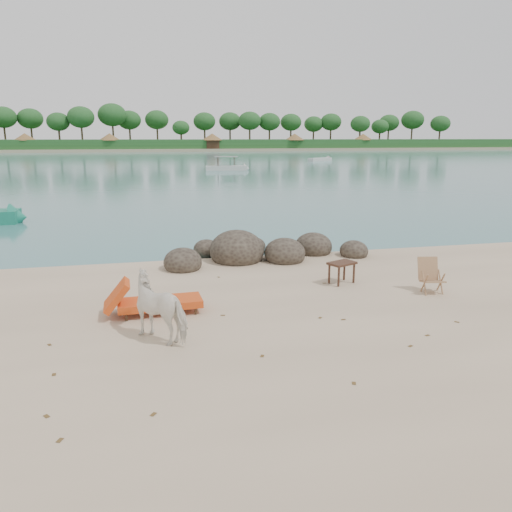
{
  "coord_description": "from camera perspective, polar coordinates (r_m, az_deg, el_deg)",
  "views": [
    {
      "loc": [
        -2.63,
        -8.93,
        3.67
      ],
      "look_at": [
        -0.11,
        2.0,
        1.0
      ],
      "focal_mm": 35.0,
      "sensor_mm": 36.0,
      "label": 1
    }
  ],
  "objects": [
    {
      "name": "side_table",
      "position": [
        12.92,
        9.75,
        -2.03
      ],
      "size": [
        0.81,
        0.68,
        0.55
      ],
      "primitive_type": null,
      "rotation": [
        0.0,
        0.0,
        0.42
      ],
      "color": "#341F15",
      "rests_on": "ground"
    },
    {
      "name": "boat_far",
      "position": [
        82.47,
        7.33,
        10.96
      ],
      "size": [
        5.05,
        3.46,
        0.59
      ],
      "primitive_type": null,
      "rotation": [
        0.0,
        0.0,
        0.5
      ],
      "color": "silver",
      "rests_on": "water"
    },
    {
      "name": "lounge_chair",
      "position": [
        10.8,
        -10.92,
        -4.89
      ],
      "size": [
        2.21,
        0.85,
        0.66
      ],
      "primitive_type": null,
      "rotation": [
        0.0,
        0.0,
        0.04
      ],
      "color": "red",
      "rests_on": "ground"
    },
    {
      "name": "deck_chair",
      "position": [
        12.65,
        19.57,
        -2.33
      ],
      "size": [
        0.63,
        0.67,
        0.83
      ],
      "primitive_type": null,
      "rotation": [
        0.0,
        0.0,
        -0.19
      ],
      "color": "#A47552",
      "rests_on": "ground"
    },
    {
      "name": "water",
      "position": [
        99.03,
        -11.68,
        11.01
      ],
      "size": [
        400.0,
        400.0,
        0.0
      ],
      "primitive_type": "plane",
      "color": "#3A7274",
      "rests_on": "ground"
    },
    {
      "name": "boat_mid",
      "position": [
        58.43,
        -3.43,
        11.06
      ],
      "size": [
        5.39,
        1.65,
        2.6
      ],
      "primitive_type": null,
      "rotation": [
        0.0,
        0.0,
        -0.09
      ],
      "color": "beige",
      "rests_on": "water"
    },
    {
      "name": "dead_leaves",
      "position": [
        9.34,
        1.16,
        -9.71
      ],
      "size": [
        8.0,
        7.13,
        0.0
      ],
      "color": "brown",
      "rests_on": "ground"
    },
    {
      "name": "far_scenery",
      "position": [
        145.65,
        -12.26,
        12.91
      ],
      "size": [
        420.0,
        18.0,
        9.5
      ],
      "color": "#1E4C1E",
      "rests_on": "ground"
    },
    {
      "name": "boulders",
      "position": [
        15.33,
        0.19,
        0.43
      ],
      "size": [
        6.39,
        2.93,
        1.25
      ],
      "rotation": [
        0.0,
        0.0,
        0.25
      ],
      "color": "#2C241D",
      "rests_on": "ground"
    },
    {
      "name": "far_shore",
      "position": [
        178.99,
        -12.42,
        11.93
      ],
      "size": [
        420.0,
        90.0,
        1.4
      ],
      "primitive_type": "cube",
      "color": "tan",
      "rests_on": "ground"
    },
    {
      "name": "cow",
      "position": [
        9.42,
        -10.61,
        -5.83
      ],
      "size": [
        1.46,
        1.5,
        1.22
      ],
      "primitive_type": "imported",
      "rotation": [
        0.0,
        0.0,
        3.89
      ],
      "color": "white",
      "rests_on": "ground"
    }
  ]
}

